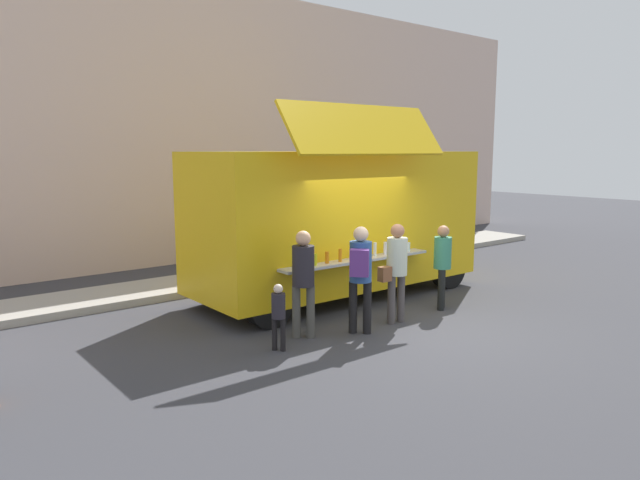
# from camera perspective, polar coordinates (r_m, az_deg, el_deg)

# --- Properties ---
(ground_plane) EXTENTS (60.00, 60.00, 0.00)m
(ground_plane) POSITION_cam_1_polar(r_m,az_deg,el_deg) (10.32, 8.43, -8.28)
(ground_plane) COLOR #38383D
(curb_strip) EXTENTS (28.00, 1.60, 0.15)m
(curb_strip) POSITION_cam_1_polar(r_m,az_deg,el_deg) (12.54, -20.51, -5.33)
(curb_strip) COLOR #9E998E
(curb_strip) RESTS_ON ground
(building_behind) EXTENTS (32.00, 2.40, 7.35)m
(building_behind) POSITION_cam_1_polar(r_m,az_deg,el_deg) (16.23, -22.32, 10.46)
(building_behind) COLOR beige
(building_behind) RESTS_ON ground
(food_truck_main) EXTENTS (6.14, 2.98, 3.82)m
(food_truck_main) POSITION_cam_1_polar(r_m,az_deg,el_deg) (11.96, 1.84, 2.13)
(food_truck_main) COLOR yellow
(food_truck_main) RESTS_ON ground
(trash_bin) EXTENTS (0.60, 0.60, 0.95)m
(trash_bin) POSITION_cam_1_polar(r_m,az_deg,el_deg) (16.76, 7.82, -0.01)
(trash_bin) COLOR #2E5E37
(trash_bin) RESTS_ON ground
(customer_front_ordering) EXTENTS (0.57, 0.36, 1.75)m
(customer_front_ordering) POSITION_cam_1_polar(r_m,az_deg,el_deg) (10.21, 7.44, -2.42)
(customer_front_ordering) COLOR #4A4443
(customer_front_ordering) RESTS_ON ground
(customer_mid_with_backpack) EXTENTS (0.56, 0.55, 1.79)m
(customer_mid_with_backpack) POSITION_cam_1_polar(r_m,az_deg,el_deg) (9.52, 3.96, -2.85)
(customer_mid_with_backpack) COLOR black
(customer_mid_with_backpack) RESTS_ON ground
(customer_rear_waiting) EXTENTS (0.36, 0.36, 1.75)m
(customer_rear_waiting) POSITION_cam_1_polar(r_m,az_deg,el_deg) (9.32, -1.64, -3.38)
(customer_rear_waiting) COLOR #494741
(customer_rear_waiting) RESTS_ON ground
(customer_extra_browsing) EXTENTS (0.33, 0.33, 1.61)m
(customer_extra_browsing) POSITION_cam_1_polar(r_m,az_deg,el_deg) (11.28, 11.86, -1.87)
(customer_extra_browsing) COLOR black
(customer_extra_browsing) RESTS_ON ground
(child_near_queue) EXTENTS (0.21, 0.21, 1.03)m
(child_near_queue) POSITION_cam_1_polar(r_m,az_deg,el_deg) (8.84, -4.08, -6.93)
(child_near_queue) COLOR black
(child_near_queue) RESTS_ON ground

